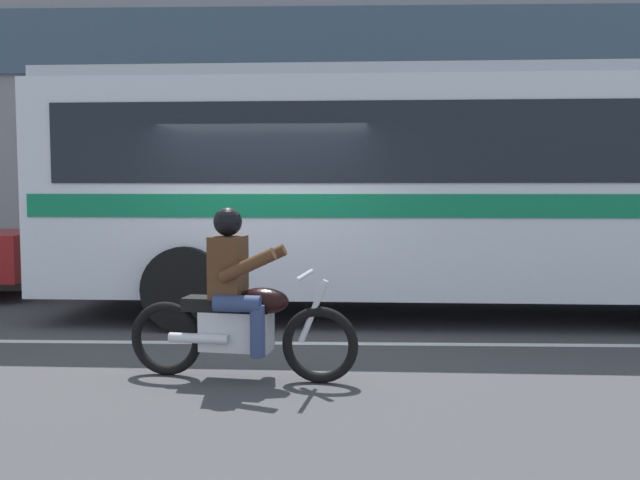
% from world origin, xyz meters
% --- Properties ---
extents(ground_plane, '(60.00, 60.00, 0.00)m').
position_xyz_m(ground_plane, '(0.00, 0.00, 0.00)').
color(ground_plane, '#3D3D3F').
extents(sidewalk_curb, '(28.00, 3.80, 0.15)m').
position_xyz_m(sidewalk_curb, '(0.00, 5.10, 0.07)').
color(sidewalk_curb, '#B7B2A8').
rests_on(sidewalk_curb, ground_plane).
extents(lane_center_stripe, '(26.60, 0.14, 0.01)m').
position_xyz_m(lane_center_stripe, '(0.00, -0.60, 0.00)').
color(lane_center_stripe, silver).
rests_on(lane_center_stripe, ground_plane).
extents(transit_bus, '(10.59, 2.86, 3.22)m').
position_xyz_m(transit_bus, '(2.33, 1.19, 1.88)').
color(transit_bus, silver).
rests_on(transit_bus, ground_plane).
extents(motorcycle_with_rider, '(2.13, 0.69, 1.56)m').
position_xyz_m(motorcycle_with_rider, '(0.03, -2.05, 0.66)').
color(motorcycle_with_rider, black).
rests_on(motorcycle_with_rider, ground_plane).
extents(fire_hydrant, '(0.22, 0.30, 0.75)m').
position_xyz_m(fire_hydrant, '(-0.96, 3.95, 0.52)').
color(fire_hydrant, '#4C8C3F').
rests_on(fire_hydrant, sidewalk_curb).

